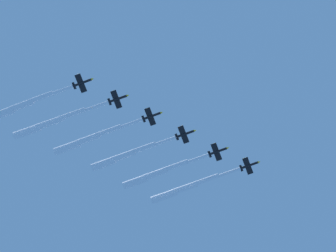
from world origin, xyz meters
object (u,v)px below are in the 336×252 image
jet_starboard_inner (124,156)px  jet_port_outer (22,106)px  jet_lead (185,188)px  jet_port_mid (88,139)px  jet_port_inner (156,174)px  jet_starboard_mid (50,123)px

jet_starboard_inner → jet_port_outer: 51.10m
jet_lead → jet_port_mid: size_ratio=1.01×
jet_port_inner → jet_starboard_inner: (-15.23, -7.62, 0.98)m
jet_port_inner → jet_port_outer: 68.12m
jet_starboard_mid → jet_port_outer: 14.59m
jet_starboard_inner → jet_port_mid: bearing=-159.0°
jet_lead → jet_port_outer: bearing=-154.0°
jet_lead → jet_port_inner: jet_lead is taller
jet_starboard_inner → jet_port_outer: jet_starboard_inner is taller
jet_starboard_inner → jet_starboard_mid: jet_starboard_mid is taller
jet_starboard_inner → jet_port_outer: bearing=-155.0°
jet_lead → jet_port_inner: bearing=-151.6°
jet_starboard_inner → jet_starboard_mid: size_ratio=0.91×
jet_starboard_inner → jet_port_mid: jet_port_mid is taller
jet_port_inner → jet_lead: bearing=28.4°
jet_lead → jet_starboard_inner: bearing=-152.5°
jet_starboard_inner → jet_port_outer: size_ratio=1.02×
jet_lead → jet_starboard_mid: bearing=-155.9°
jet_lead → jet_starboard_inner: jet_lead is taller
jet_port_inner → jet_port_outer: bearing=-154.6°
jet_port_inner → jet_starboard_mid: 54.03m
jet_port_inner → jet_port_outer: (-61.52, -29.24, 0.25)m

